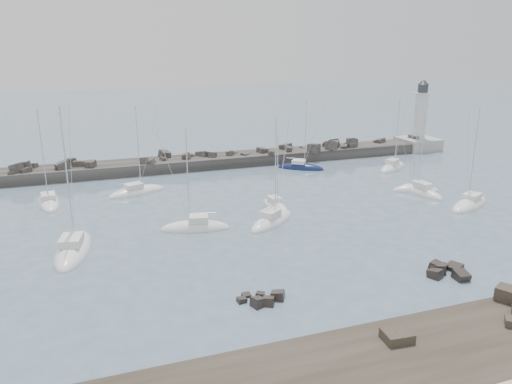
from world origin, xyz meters
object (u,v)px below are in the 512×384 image
sailboat_4 (137,192)px  sailboat_11 (470,205)px  sailboat_7 (272,222)px  sailboat_6 (275,207)px  sailboat_8 (301,168)px  sailboat_10 (421,193)px  sailboat_12 (393,168)px  sailboat_3 (74,251)px  sailboat_9 (416,190)px  sailboat_5 (195,228)px  lighthouse (419,134)px  sailboat_1 (49,203)px

sailboat_4 → sailboat_11: bearing=-26.6°
sailboat_4 → sailboat_7: sailboat_7 is taller
sailboat_6 → sailboat_8: bearing=56.8°
sailboat_6 → sailboat_10: 22.12m
sailboat_11 → sailboat_7: bearing=174.3°
sailboat_4 → sailboat_7: bearing=-52.1°
sailboat_12 → sailboat_4: bearing=-179.9°
sailboat_3 → sailboat_9: bearing=8.2°
sailboat_5 → sailboat_7: 9.22m
sailboat_5 → sailboat_12: bearing=23.9°
sailboat_9 → sailboat_11: 8.45m
sailboat_7 → sailboat_12: size_ratio=1.04×
sailboat_6 → sailboat_12: bearing=25.7°
sailboat_5 → sailboat_10: bearing=5.5°
sailboat_4 → sailboat_5: bearing=-74.4°
sailboat_11 → sailboat_10: bearing=110.7°
sailboat_3 → sailboat_7: size_ratio=1.19×
sailboat_3 → sailboat_7: sailboat_3 is taller
lighthouse → sailboat_1: size_ratio=1.07×
sailboat_6 → sailboat_12: sailboat_12 is taller
sailboat_1 → sailboat_9: size_ratio=1.27×
sailboat_9 → sailboat_3: bearing=-171.8°
lighthouse → sailboat_12: 19.02m
lighthouse → sailboat_5: 60.24m
sailboat_9 → sailboat_1: bearing=167.2°
sailboat_9 → sailboat_8: bearing=119.8°
sailboat_9 → sailboat_10: sailboat_10 is taller
sailboat_11 → sailboat_12: 20.72m
sailboat_1 → sailboat_10: size_ratio=1.09×
sailboat_8 → sailboat_10: (10.22, -19.10, 0.02)m
sailboat_6 → sailboat_8: size_ratio=0.86×
sailboat_6 → sailboat_7: 5.60m
sailboat_11 → sailboat_4: bearing=153.4°
sailboat_5 → sailboat_8: size_ratio=1.02×
sailboat_8 → sailboat_10: bearing=-61.9°
sailboat_1 → sailboat_5: 22.87m
sailboat_4 → sailboat_8: (28.23, 5.37, 0.00)m
lighthouse → sailboat_6: bearing=-148.4°
lighthouse → sailboat_7: (-43.37, -30.24, -2.95)m
sailboat_1 → sailboat_7: 30.64m
sailboat_9 → sailboat_12: size_ratio=0.82×
sailboat_5 → sailboat_6: bearing=19.6°
sailboat_4 → sailboat_7: 22.64m
sailboat_8 → sailboat_11: (12.79, -25.92, 0.00)m
sailboat_4 → sailboat_1: bearing=-174.9°
sailboat_1 → sailboat_10: sailboat_1 is taller
sailboat_10 → sailboat_12: (4.63, 13.80, 0.01)m
sailboat_8 → sailboat_12: (14.85, -5.30, 0.03)m
sailboat_8 → sailboat_12: size_ratio=0.95×
lighthouse → sailboat_5: size_ratio=1.14×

